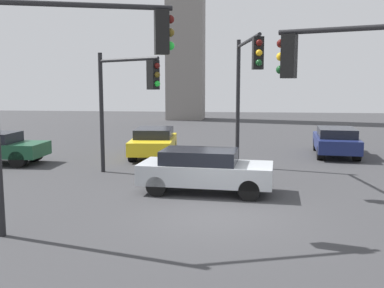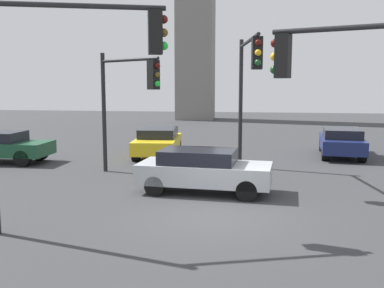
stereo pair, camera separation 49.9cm
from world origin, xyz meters
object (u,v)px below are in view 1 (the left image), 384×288
Objects in this scene: traffic_light_2 at (247,75)px; traffic_light_3 at (127,89)px; traffic_light_0 at (78,63)px; car_3 at (204,170)px; car_1 at (154,142)px; traffic_light_1 at (371,80)px; car_2 at (336,141)px.

traffic_light_2 is 4.35m from traffic_light_3.
traffic_light_0 is 5.68m from car_3.
traffic_light_3 is at bearing 151.01° from car_3.
car_1 is 7.39m from car_3.
traffic_light_3 is (-6.89, 5.75, -0.27)m from traffic_light_1.
traffic_light_1 is at bearing -16.03° from traffic_light_0.
car_3 is at bearing 19.19° from car_1.
traffic_light_0 reaches higher than car_2.
car_3 is at bearing 39.72° from traffic_light_0.
traffic_light_2 is at bearing 40.19° from car_1.
traffic_light_1 is at bearing 177.08° from car_2.
traffic_light_1 is at bearing -6.05° from traffic_light_3.
traffic_light_0 is at bearing -2.16° from car_1.
traffic_light_2 reaches higher than car_2.
traffic_light_0 is 6.04m from traffic_light_3.
traffic_light_3 is at bearing -19.13° from traffic_light_1.
car_3 is at bearing -23.26° from traffic_light_1.
car_1 is 0.98× the size of car_2.
traffic_light_0 is 1.26× the size of car_1.
car_2 is (8.67, 5.90, -2.51)m from traffic_light_3.
traffic_light_0 is at bearing -117.55° from car_3.
traffic_light_3 is 1.04× the size of car_2.
traffic_light_1 reaches higher than traffic_light_3.
traffic_light_2 is 1.19× the size of car_1.
traffic_light_2 is at bearing 39.73° from traffic_light_3.
traffic_light_3 reaches higher than car_1.
traffic_light_0 is 11.22m from car_1.
traffic_light_0 reaches higher than car_3.
traffic_light_1 is 6.72m from traffic_light_2.
traffic_light_1 is at bearing 14.03° from traffic_light_2.
traffic_light_0 is 1.06× the size of traffic_light_2.
car_1 is (-4.30, 4.32, -3.05)m from traffic_light_2.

